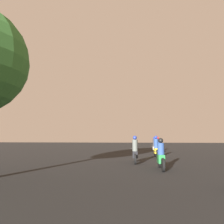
% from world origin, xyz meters
% --- Properties ---
extents(motorcycle_green, '(0.60, 2.03, 1.51)m').
position_xyz_m(motorcycle_green, '(0.65, 11.15, 0.61)').
color(motorcycle_green, black).
rests_on(motorcycle_green, ground_plane).
extents(motorcycle_black, '(0.60, 2.06, 1.64)m').
position_xyz_m(motorcycle_black, '(-0.57, 13.70, 0.66)').
color(motorcycle_black, black).
rests_on(motorcycle_black, ground_plane).
extents(motorcycle_yellow, '(0.60, 2.05, 1.65)m').
position_xyz_m(motorcycle_yellow, '(1.05, 17.20, 0.65)').
color(motorcycle_yellow, black).
rests_on(motorcycle_yellow, ground_plane).
extents(motorcycle_white, '(0.60, 2.09, 1.55)m').
position_xyz_m(motorcycle_white, '(1.38, 21.89, 0.62)').
color(motorcycle_white, black).
rests_on(motorcycle_white, ground_plane).
extents(motorcycle_orange, '(0.60, 2.10, 1.55)m').
position_xyz_m(motorcycle_orange, '(2.11, 25.24, 0.62)').
color(motorcycle_orange, black).
rests_on(motorcycle_orange, ground_plane).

